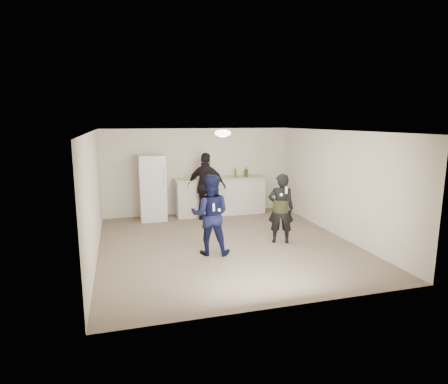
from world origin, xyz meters
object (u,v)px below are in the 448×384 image
object	(u,v)px
spectator	(206,187)
man	(210,215)
woman	(281,208)
fridge	(152,188)
shaker	(193,176)
counter	(221,197)

from	to	relation	value
spectator	man	bearing A→B (deg)	107.34
man	spectator	world-z (taller)	spectator
man	woman	size ratio (longest dim) A/B	1.05
fridge	shaker	bearing A→B (deg)	-1.31
man	spectator	bearing A→B (deg)	-83.90
counter	spectator	xyz separation A→B (m)	(-0.54, -0.48, 0.41)
fridge	man	size ratio (longest dim) A/B	1.08
man	woman	bearing A→B (deg)	-152.99
woman	spectator	xyz separation A→B (m)	(-1.15, 2.40, 0.14)
fridge	woman	size ratio (longest dim) A/B	1.14
counter	shaker	world-z (taller)	shaker
fridge	man	xyz separation A→B (m)	(0.89, -3.10, -0.07)
fridge	counter	bearing A→B (deg)	2.04
counter	woman	size ratio (longest dim) A/B	1.65
man	woman	xyz separation A→B (m)	(1.69, 0.28, -0.04)
shaker	woman	size ratio (longest dim) A/B	0.11
counter	spectator	world-z (taller)	spectator
counter	fridge	bearing A→B (deg)	-177.96
counter	shaker	xyz separation A→B (m)	(-0.83, -0.10, 0.65)
counter	fridge	size ratio (longest dim) A/B	1.44
man	woman	distance (m)	1.72
counter	woman	bearing A→B (deg)	-77.98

